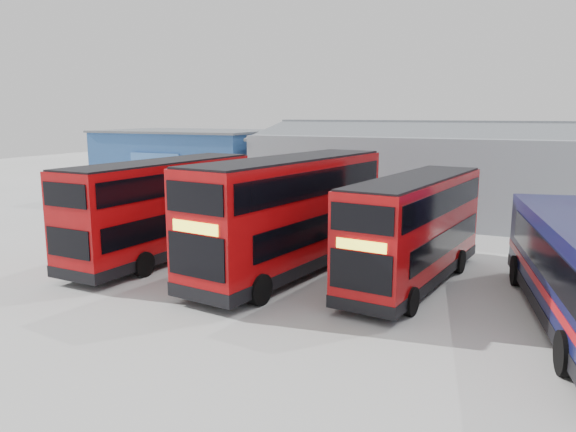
{
  "coord_description": "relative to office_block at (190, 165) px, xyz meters",
  "views": [
    {
      "loc": [
        9.9,
        -16.62,
        6.35
      ],
      "look_at": [
        0.24,
        4.36,
        2.1
      ],
      "focal_mm": 35.0,
      "sensor_mm": 36.0,
      "label": 1
    }
  ],
  "objects": [
    {
      "name": "ground_plane",
      "position": [
        14.0,
        -17.99,
        -2.58
      ],
      "size": [
        120.0,
        120.0,
        0.0
      ],
      "primitive_type": "plane",
      "color": "#ADADA8",
      "rests_on": "ground"
    },
    {
      "name": "double_decker_left",
      "position": [
        8.83,
        -15.0,
        -0.42
      ],
      "size": [
        3.11,
        10.37,
        4.33
      ],
      "rotation": [
        0.0,
        0.0,
        3.08
      ],
      "color": "#A5090C",
      "rests_on": "ground"
    },
    {
      "name": "maintenance_shed",
      "position": [
        22.0,
        2.01,
        0.02
      ],
      "size": [
        30.5,
        12.0,
        5.89
      ],
      "color": "gray",
      "rests_on": "ground"
    },
    {
      "name": "double_decker_right",
      "position": [
        19.66,
        -14.14,
        -0.56
      ],
      "size": [
        3.46,
        9.78,
        4.06
      ],
      "rotation": [
        0.0,
        0.0,
        -0.12
      ],
      "color": "#A5090C",
      "rests_on": "ground"
    },
    {
      "name": "office_block",
      "position": [
        0.0,
        0.0,
        0.0
      ],
      "size": [
        12.3,
        8.32,
        5.12
      ],
      "color": "navy",
      "rests_on": "ground"
    },
    {
      "name": "panel_van",
      "position": [
        -1.1,
        -5.16,
        -1.29
      ],
      "size": [
        3.89,
        5.66,
        2.31
      ],
      "rotation": [
        0.0,
        0.0,
        -0.38
      ],
      "color": "white",
      "rests_on": "ground"
    },
    {
      "name": "double_decker_centre",
      "position": [
        14.85,
        -14.75,
        -0.27
      ],
      "size": [
        4.23,
        11.23,
        4.65
      ],
      "rotation": [
        0.0,
        0.0,
        -0.15
      ],
      "color": "#A5090C",
      "rests_on": "ground"
    }
  ]
}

